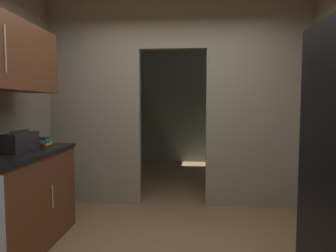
{
  "coord_description": "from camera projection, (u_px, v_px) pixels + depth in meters",
  "views": [
    {
      "loc": [
        0.2,
        -2.34,
        1.37
      ],
      "look_at": [
        -0.03,
        0.5,
        1.17
      ],
      "focal_mm": 31.4,
      "sensor_mm": 36.0,
      "label": 1
    }
  ],
  "objects": [
    {
      "name": "boombox",
      "position": [
        20.0,
        142.0,
        2.75
      ],
      "size": [
        0.18,
        0.41,
        0.2
      ],
      "color": "black",
      "rests_on": "lower_cabinet_run"
    },
    {
      "name": "kitchen_partition",
      "position": [
        178.0,
        95.0,
        3.97
      ],
      "size": [
        3.5,
        0.12,
        2.83
      ],
      "color": "gray",
      "rests_on": "ground"
    },
    {
      "name": "adjoining_room_shell",
      "position": [
        182.0,
        103.0,
        6.07
      ],
      "size": [
        3.5,
        3.14,
        2.83
      ],
      "color": "gray",
      "rests_on": "ground"
    },
    {
      "name": "book_stack",
      "position": [
        43.0,
        142.0,
        3.07
      ],
      "size": [
        0.16,
        0.17,
        0.09
      ],
      "color": "red",
      "rests_on": "lower_cabinet_run"
    }
  ]
}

